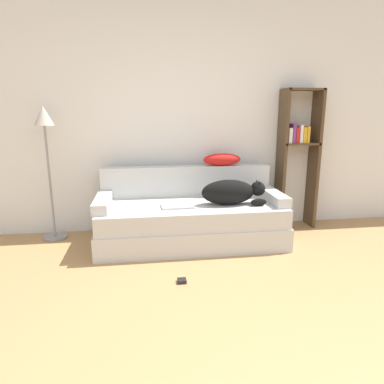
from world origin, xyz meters
The scene contains 12 objects.
ground_plane centered at (0.00, 0.00, 0.00)m, with size 20.00×20.00×0.00m, color tan.
wall_back centered at (0.00, 2.57, 1.35)m, with size 7.91×0.06×2.70m.
couch centered at (-0.12, 2.01, 0.22)m, with size 1.97×0.86×0.44m.
couch_backrest centered at (-0.12, 2.36, 0.61)m, with size 1.93×0.15×0.35m.
couch_arm_left centered at (-1.03, 2.00, 0.49)m, with size 0.15×0.67×0.10m.
couch_arm_right centered at (0.79, 2.00, 0.49)m, with size 0.15×0.67×0.10m.
dog centered at (0.30, 1.92, 0.57)m, with size 0.68×0.26×0.26m.
laptop centered at (-0.27, 1.89, 0.45)m, with size 0.34×0.21×0.02m.
throw_pillow centered at (0.29, 2.35, 0.86)m, with size 0.44×0.18×0.14m.
bookshelf centered at (1.22, 2.39, 0.94)m, with size 0.45×0.26×1.65m.
floor_lamp centered at (-1.62, 2.35, 1.11)m, with size 0.26×0.26×1.45m.
power_adapter centered at (-0.31, 1.13, 0.01)m, with size 0.07×0.07×0.03m.
Camera 1 is at (-0.60, -1.47, 1.41)m, focal length 32.00 mm.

